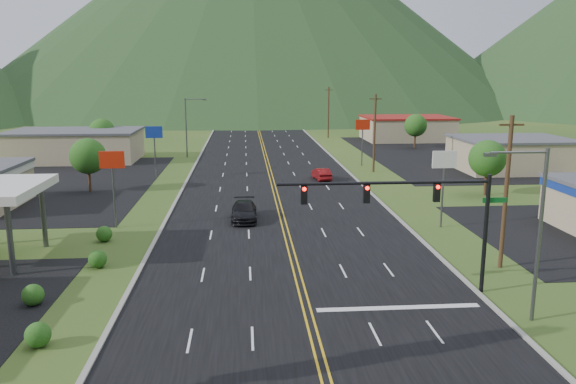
{
  "coord_description": "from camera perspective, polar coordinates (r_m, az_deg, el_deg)",
  "views": [
    {
      "loc": [
        -3.24,
        -16.05,
        12.54
      ],
      "look_at": [
        -0.27,
        21.88,
        4.5
      ],
      "focal_mm": 35.0,
      "sensor_mm": 36.0,
      "label": 1
    }
  ],
  "objects": [
    {
      "name": "tree_west_b",
      "position": [
        91.11,
        -18.37,
        5.88
      ],
      "size": [
        3.84,
        3.84,
        5.82
      ],
      "color": "#382314",
      "rests_on": "ground"
    },
    {
      "name": "pole_sign_east_a",
      "position": [
        47.54,
        15.57,
        2.43
      ],
      "size": [
        2.0,
        0.18,
        6.4
      ],
      "color": "#59595E",
      "rests_on": "ground"
    },
    {
      "name": "utility_pole_c",
      "position": [
        112.55,
        4.13,
        8.12
      ],
      "size": [
        1.6,
        0.28,
        10.0
      ],
      "color": "#382314",
      "rests_on": "ground"
    },
    {
      "name": "pole_sign_east_b",
      "position": [
        78.13,
        7.59,
        6.33
      ],
      "size": [
        2.0,
        0.18,
        6.4
      ],
      "color": "#59595E",
      "rests_on": "ground"
    },
    {
      "name": "tree_east_b",
      "position": [
        98.87,
        12.83,
        6.61
      ],
      "size": [
        3.84,
        3.84,
        5.82
      ],
      "color": "#382314",
      "rests_on": "ground"
    },
    {
      "name": "utility_pole_b",
      "position": [
        73.37,
        8.79,
        5.99
      ],
      "size": [
        1.6,
        0.28,
        10.0
      ],
      "color": "#382314",
      "rests_on": "ground"
    },
    {
      "name": "building_east_far",
      "position": [
        111.04,
        11.96,
        6.36
      ],
      "size": [
        16.4,
        12.4,
        4.5
      ],
      "color": "tan",
      "rests_on": "ground"
    },
    {
      "name": "traffic_signal",
      "position": [
        32.39,
        13.11,
        -1.24
      ],
      "size": [
        13.1,
        0.43,
        7.0
      ],
      "color": "black",
      "rests_on": "ground"
    },
    {
      "name": "tree_east_a",
      "position": [
        62.08,
        19.6,
        3.23
      ],
      "size": [
        3.84,
        3.84,
        5.82
      ],
      "color": "#382314",
      "rests_on": "ground"
    },
    {
      "name": "pole_sign_west_b",
      "position": [
        69.31,
        -13.44,
        5.4
      ],
      "size": [
        2.0,
        0.18,
        6.4
      ],
      "color": "#59595E",
      "rests_on": "ground"
    },
    {
      "name": "utility_pole_d",
      "position": [
        152.16,
        1.87,
        9.13
      ],
      "size": [
        1.6,
        0.28,
        10.0
      ],
      "color": "#382314",
      "rests_on": "ground"
    },
    {
      "name": "tree_west_a",
      "position": [
        63.9,
        -19.67,
        3.45
      ],
      "size": [
        3.84,
        3.84,
        5.82
      ],
      "color": "#382314",
      "rests_on": "ground"
    },
    {
      "name": "car_dark_mid",
      "position": [
        49.02,
        -4.48,
        -1.99
      ],
      "size": [
        2.22,
        5.38,
        1.56
      ],
      "primitive_type": "imported",
      "rotation": [
        0.0,
        0.0,
        -0.01
      ],
      "color": "black",
      "rests_on": "ground"
    },
    {
      "name": "building_east_mid",
      "position": [
        79.99,
        21.76,
        3.62
      ],
      "size": [
        14.4,
        11.4,
        4.3
      ],
      "color": "tan",
      "rests_on": "ground"
    },
    {
      "name": "streetlight_west",
      "position": [
        86.78,
        -10.11,
        6.88
      ],
      "size": [
        3.28,
        0.25,
        9.0
      ],
      "color": "#59595E",
      "rests_on": "ground"
    },
    {
      "name": "utility_pole_a",
      "position": [
        38.66,
        21.28,
        0.05
      ],
      "size": [
        1.6,
        0.28,
        10.0
      ],
      "color": "#382314",
      "rests_on": "ground"
    },
    {
      "name": "car_red_far",
      "position": [
        67.5,
        3.42,
        1.82
      ],
      "size": [
        2.03,
        4.49,
        1.43
      ],
      "primitive_type": "imported",
      "rotation": [
        0.0,
        0.0,
        3.26
      ],
      "color": "maroon",
      "rests_on": "ground"
    },
    {
      "name": "streetlight_east",
      "position": [
        30.67,
        23.76,
        -2.98
      ],
      "size": [
        3.28,
        0.25,
        9.0
      ],
      "color": "#59595E",
      "rests_on": "ground"
    },
    {
      "name": "pole_sign_west_a",
      "position": [
        47.88,
        -17.42,
        2.38
      ],
      "size": [
        2.0,
        0.18,
        6.4
      ],
      "color": "#59595E",
      "rests_on": "ground"
    },
    {
      "name": "building_west_far",
      "position": [
        88.23,
        -20.8,
        4.46
      ],
      "size": [
        18.4,
        11.4,
        4.5
      ],
      "color": "tan",
      "rests_on": "ground"
    }
  ]
}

